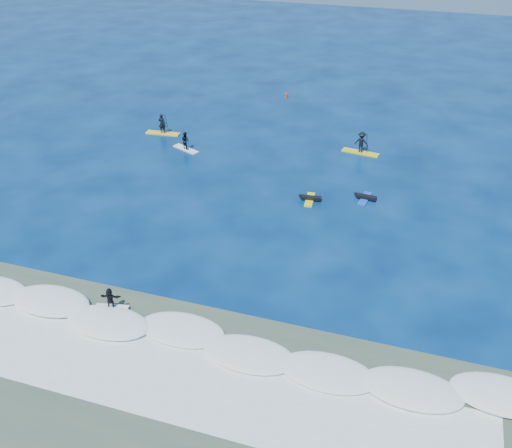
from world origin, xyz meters
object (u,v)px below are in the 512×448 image
(wave_surfer, at_px, (110,300))
(sup_paddler_center, at_px, (185,142))
(prone_paddler_far, at_px, (365,198))
(prone_paddler_near, at_px, (310,198))
(sup_paddler_right, at_px, (361,144))
(marker_buoy, at_px, (286,95))
(sup_paddler_left, at_px, (162,127))

(wave_surfer, bearing_deg, sup_paddler_center, 90.88)
(prone_paddler_far, bearing_deg, prone_paddler_near, 116.17)
(sup_paddler_right, relative_size, prone_paddler_far, 1.49)
(sup_paddler_right, xyz_separation_m, prone_paddler_far, (1.65, -8.20, -0.73))
(prone_paddler_near, bearing_deg, wave_surfer, 148.28)
(sup_paddler_center, relative_size, marker_buoy, 3.99)
(sup_paddler_center, bearing_deg, marker_buoy, 97.13)
(sup_paddler_left, xyz_separation_m, sup_paddler_right, (18.31, 1.39, 0.18))
(sup_paddler_left, distance_m, sup_paddler_center, 4.39)
(prone_paddler_near, distance_m, marker_buoy, 22.87)
(prone_paddler_near, xyz_separation_m, marker_buoy, (-7.74, 21.52, 0.14))
(sup_paddler_right, height_order, marker_buoy, sup_paddler_right)
(sup_paddler_center, distance_m, prone_paddler_near, 13.75)
(sup_paddler_right, xyz_separation_m, prone_paddler_near, (-2.25, -9.61, -0.73))
(sup_paddler_center, distance_m, sup_paddler_right, 15.33)
(sup_paddler_left, height_order, marker_buoy, sup_paddler_left)
(sup_paddler_left, height_order, sup_paddler_right, sup_paddler_right)
(marker_buoy, bearing_deg, prone_paddler_near, -70.21)
(sup_paddler_center, relative_size, sup_paddler_right, 0.82)
(sup_paddler_left, xyz_separation_m, wave_surfer, (8.45, -23.91, 0.07))
(sup_paddler_center, xyz_separation_m, sup_paddler_right, (14.80, 4.02, 0.18))
(sup_paddler_right, height_order, prone_paddler_far, sup_paddler_right)
(sup_paddler_center, height_order, wave_surfer, sup_paddler_center)
(prone_paddler_near, bearing_deg, sup_paddler_left, 57.06)
(prone_paddler_near, height_order, prone_paddler_far, prone_paddler_far)
(sup_paddler_center, distance_m, wave_surfer, 21.84)
(prone_paddler_near, bearing_deg, sup_paddler_right, -19.02)
(prone_paddler_near, bearing_deg, prone_paddler_far, -75.96)
(sup_paddler_right, relative_size, wave_surfer, 1.71)
(sup_paddler_center, xyz_separation_m, prone_paddler_far, (16.44, -4.18, -0.55))
(prone_paddler_far, distance_m, marker_buoy, 23.23)
(sup_paddler_right, xyz_separation_m, marker_buoy, (-9.99, 11.91, -0.59))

